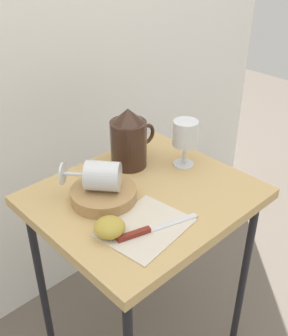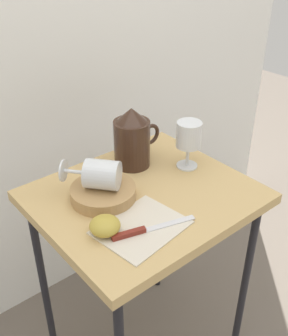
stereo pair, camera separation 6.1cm
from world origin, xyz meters
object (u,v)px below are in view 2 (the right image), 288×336
at_px(table, 144,212).
at_px(pitcher, 132,142).
at_px(basket_tray, 103,193).
at_px(wine_glass_upright, 189,137).
at_px(apple_half_left, 105,226).
at_px(knife, 142,230).
at_px(wine_glass_tipped_near, 101,174).

xyz_separation_m(table, pitcher, (0.07, 0.14, 0.14)).
xyz_separation_m(basket_tray, wine_glass_upright, (0.29, -0.02, 0.08)).
height_order(apple_half_left, knife, apple_half_left).
bearing_deg(wine_glass_upright, apple_half_left, -165.28).
bearing_deg(basket_tray, apple_half_left, -123.12).
xyz_separation_m(wine_glass_tipped_near, apple_half_left, (-0.08, -0.13, -0.05)).
height_order(basket_tray, wine_glass_upright, wine_glass_upright).
bearing_deg(basket_tray, table, -26.20).
height_order(table, apple_half_left, apple_half_left).
height_order(basket_tray, knife, basket_tray).
bearing_deg(table, apple_half_left, -158.12).
bearing_deg(wine_glass_tipped_near, knife, -93.32).
distance_m(wine_glass_upright, wine_glass_tipped_near, 0.30).
relative_size(table, knife, 3.28).
height_order(basket_tray, pitcher, pitcher).
bearing_deg(wine_glass_upright, knife, -153.33).
bearing_deg(pitcher, basket_tray, -152.13).
height_order(table, knife, knife).
bearing_deg(wine_glass_upright, wine_glass_tipped_near, 174.35).
height_order(wine_glass_upright, knife, wine_glass_upright).
bearing_deg(apple_half_left, wine_glass_tipped_near, 58.12).
bearing_deg(wine_glass_tipped_near, pitcher, 26.56).
xyz_separation_m(wine_glass_upright, knife, (-0.30, -0.15, -0.09)).
bearing_deg(knife, basket_tray, 86.30).
distance_m(pitcher, knife, 0.33).
relative_size(table, apple_half_left, 9.34).
distance_m(table, basket_tray, 0.14).
relative_size(basket_tray, apple_half_left, 2.35).
xyz_separation_m(wine_glass_upright, apple_half_left, (-0.37, -0.10, -0.07)).
xyz_separation_m(table, knife, (-0.11, -0.13, 0.08)).
relative_size(pitcher, knife, 0.87).
distance_m(pitcher, apple_half_left, 0.33).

